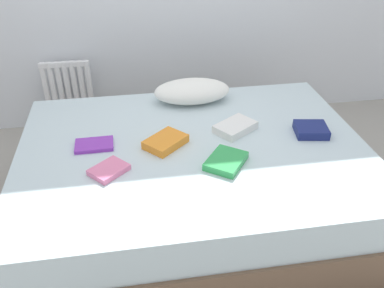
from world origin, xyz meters
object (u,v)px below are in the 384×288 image
object	(u,v)px
textbook_white	(235,127)
textbook_purple	(94,145)
radiator	(69,91)
textbook_pink	(109,170)
textbook_green	(226,161)
pillow	(192,91)
bed	(193,181)
textbook_orange	(166,142)
textbook_navy	(311,130)

from	to	relation	value
textbook_white	textbook_purple	bearing A→B (deg)	148.62
radiator	textbook_white	world-z (taller)	radiator
textbook_purple	textbook_pink	bearing A→B (deg)	-72.94
radiator	textbook_green	size ratio (longest dim) A/B	2.24
radiator	textbook_purple	xyz separation A→B (m)	(0.26, -1.12, 0.17)
radiator	pillow	world-z (taller)	pillow
pillow	textbook_purple	bearing A→B (deg)	-143.21
bed	pillow	world-z (taller)	pillow
textbook_orange	pillow	bearing A→B (deg)	23.81
textbook_green	bed	bearing A→B (deg)	70.28
textbook_orange	textbook_navy	world-z (taller)	textbook_navy
pillow	textbook_green	bearing A→B (deg)	-85.85
textbook_purple	textbook_orange	xyz separation A→B (m)	(0.40, -0.05, 0.01)
textbook_orange	radiator	bearing A→B (deg)	77.43
textbook_orange	textbook_green	bearing A→B (deg)	-80.84
pillow	textbook_navy	bearing A→B (deg)	-40.79
textbook_pink	textbook_purple	bearing A→B (deg)	66.33
bed	textbook_navy	xyz separation A→B (m)	(0.71, 0.02, 0.28)
bed	textbook_purple	bearing A→B (deg)	171.56
textbook_green	textbook_white	distance (m)	0.36
textbook_green	textbook_purple	bearing A→B (deg)	103.77
bed	pillow	distance (m)	0.65
textbook_navy	textbook_white	distance (m)	0.45
bed	textbook_navy	size ratio (longest dim) A/B	10.89
textbook_purple	textbook_green	bearing A→B (deg)	-23.28
radiator	textbook_pink	size ratio (longest dim) A/B	2.75
radiator	textbook_orange	distance (m)	1.35
bed	textbook_pink	xyz separation A→B (m)	(-0.47, -0.18, 0.27)
bed	textbook_white	bearing A→B (deg)	24.57
radiator	textbook_pink	world-z (taller)	radiator
textbook_purple	textbook_navy	xyz separation A→B (m)	(1.26, -0.06, 0.01)
bed	textbook_orange	xyz separation A→B (m)	(-0.15, 0.03, 0.28)
textbook_white	bed	bearing A→B (deg)	170.19
pillow	textbook_pink	size ratio (longest dim) A/B	2.80
pillow	textbook_green	size ratio (longest dim) A/B	2.28
textbook_green	pillow	bearing A→B (deg)	40.62
textbook_white	textbook_pink	world-z (taller)	textbook_white
textbook_purple	textbook_navy	distance (m)	1.26
bed	textbook_navy	bearing A→B (deg)	1.55
textbook_orange	textbook_pink	world-z (taller)	textbook_orange
textbook_purple	textbook_navy	world-z (taller)	textbook_navy
textbook_green	textbook_pink	xyz separation A→B (m)	(-0.61, 0.03, -0.00)
textbook_orange	textbook_white	world-z (taller)	same
pillow	textbook_pink	world-z (taller)	pillow
textbook_purple	textbook_orange	bearing A→B (deg)	-8.09
radiator	textbook_white	bearing A→B (deg)	-44.68
bed	radiator	bearing A→B (deg)	124.12
bed	textbook_white	xyz separation A→B (m)	(0.27, 0.13, 0.28)
textbook_white	textbook_orange	bearing A→B (deg)	158.22
radiator	pillow	xyz separation A→B (m)	(0.90, -0.64, 0.23)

